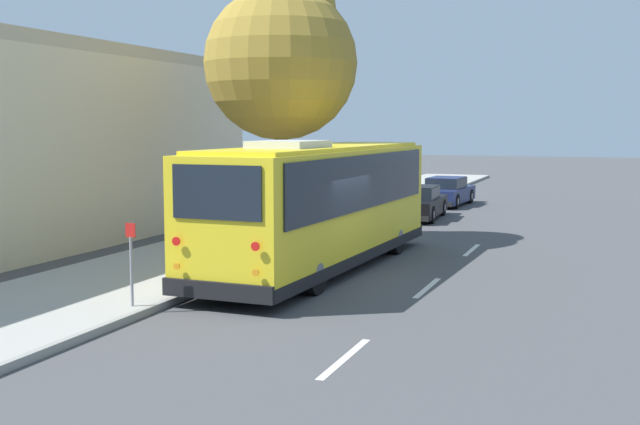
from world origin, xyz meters
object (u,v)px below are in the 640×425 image
(fire_hydrant, at_px, (354,212))
(sign_post_far, at_px, (175,256))
(sign_post_near, at_px, (131,264))
(shuttle_bus, at_px, (320,200))
(parked_sedan_navy, at_px, (447,192))
(parked_sedan_black, at_px, (417,203))
(street_tree, at_px, (282,53))

(fire_hydrant, bearing_deg, sign_post_far, -179.77)
(sign_post_far, bearing_deg, sign_post_near, 180.00)
(sign_post_far, relative_size, fire_hydrant, 1.80)
(fire_hydrant, bearing_deg, sign_post_near, -179.80)
(shuttle_bus, height_order, sign_post_far, shuttle_bus)
(sign_post_near, bearing_deg, sign_post_far, -0.00)
(parked_sedan_navy, bearing_deg, shuttle_bus, -176.37)
(parked_sedan_black, bearing_deg, parked_sedan_navy, -3.27)
(parked_sedan_black, height_order, sign_post_near, sign_post_near)
(parked_sedan_black, relative_size, fire_hydrant, 5.79)
(sign_post_far, bearing_deg, shuttle_bus, -22.72)
(parked_sedan_black, distance_m, street_tree, 10.08)
(parked_sedan_navy, bearing_deg, fire_hydrant, 172.86)
(parked_sedan_black, xyz_separation_m, fire_hydrant, (-3.34, 1.59, -0.07))
(parked_sedan_navy, distance_m, sign_post_far, 22.07)
(sign_post_near, bearing_deg, parked_sedan_black, -4.90)
(sign_post_near, bearing_deg, fire_hydrant, 0.20)
(sign_post_near, xyz_separation_m, fire_hydrant, (14.57, 0.05, -0.46))
(fire_hydrant, bearing_deg, parked_sedan_navy, -10.01)
(street_tree, height_order, sign_post_far, street_tree)
(shuttle_bus, bearing_deg, sign_post_far, 159.52)
(sign_post_far, bearing_deg, fire_hydrant, 0.23)
(street_tree, distance_m, fire_hydrant, 7.32)
(parked_sedan_black, height_order, sign_post_far, sign_post_far)
(shuttle_bus, distance_m, street_tree, 6.16)
(street_tree, relative_size, sign_post_far, 5.85)
(parked_sedan_navy, xyz_separation_m, street_tree, (-14.00, 2.38, 5.33))
(parked_sedan_black, bearing_deg, sign_post_near, 172.02)
(parked_sedan_black, relative_size, street_tree, 0.55)
(parked_sedan_navy, height_order, fire_hydrant, parked_sedan_navy)
(shuttle_bus, distance_m, sign_post_near, 6.27)
(street_tree, height_order, sign_post_near, street_tree)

